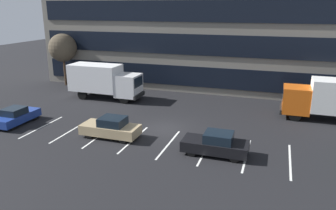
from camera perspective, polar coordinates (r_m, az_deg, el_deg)
The scene contains 9 objects.
ground_plane at distance 27.10m, azimuth -0.74°, elevation -4.11°, with size 120.00×120.00×0.00m, color black.
office_building at distance 42.65m, azimuth 7.56°, elevation 15.80°, with size 40.99×12.39×18.00m.
lot_markings at distance 24.56m, azimuth -3.02°, elevation -6.42°, with size 19.74×5.40×0.01m.
box_truck_orange at distance 31.71m, azimuth 26.70°, elevation 1.10°, with size 7.92×2.62×3.67m.
box_truck_white at distance 36.00m, azimuth -11.11°, elevation 4.32°, with size 7.96×2.63×3.69m.
sedan_tan at distance 25.50m, azimuth -9.93°, elevation -3.93°, with size 4.51×1.89×1.61m.
sedan_black at distance 22.51m, azimuth 8.34°, elevation -6.76°, with size 4.46×1.87×1.60m.
sedan_navy at distance 30.79m, azimuth -24.95°, elevation -1.77°, with size 1.73×4.12×1.48m.
bare_tree at distance 43.11m, azimuth -17.89°, elevation 9.46°, with size 3.45×3.45×6.48m.
Camera 1 is at (8.43, -23.85, 9.72)m, focal length 34.95 mm.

